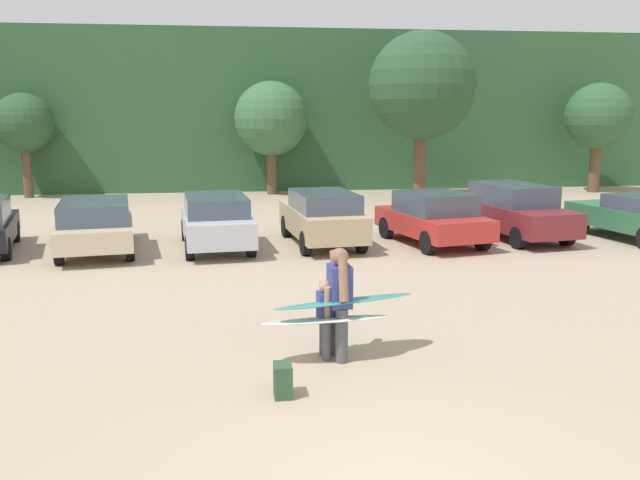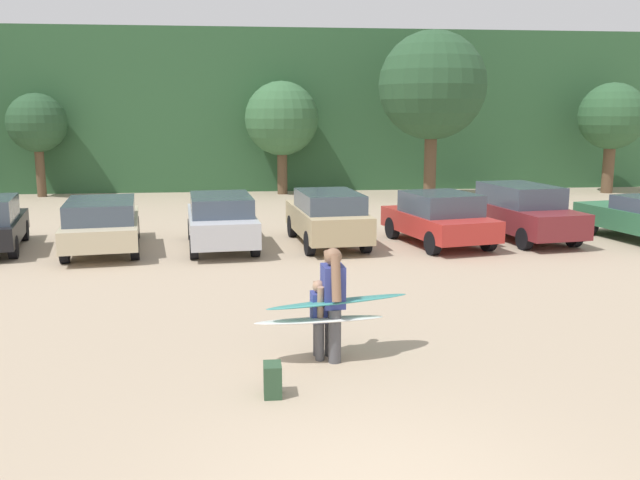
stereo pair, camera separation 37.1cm
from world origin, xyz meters
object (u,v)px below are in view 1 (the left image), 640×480
Objects in this scene: parked_car_tan at (322,216)px; parked_car_maroon at (514,210)px; parked_car_silver at (216,220)px; parked_car_red at (433,217)px; backpack_dropped at (283,380)px; parked_car_forest_green at (639,216)px; person_child at (325,314)px; surfboard_teal at (345,301)px; person_adult at (340,297)px; parked_car_champagne at (96,223)px; surfboard_white at (326,320)px.

parked_car_tan is 5.92m from parked_car_maroon.
parked_car_tan is at bearing -93.02° from parked_car_silver.
backpack_dropped is (-5.19, -10.29, -0.56)m from parked_car_red.
parked_car_forest_green is at bearing 41.29° from backpack_dropped.
surfboard_teal is at bearing 177.85° from person_child.
parked_car_maroon is at bearing -129.51° from person_adult.
parked_car_silver is at bearing -97.51° from parked_car_champagne.
parked_car_red is (6.22, -0.19, -0.02)m from parked_car_silver.
parked_car_red is 2.09× the size of surfboard_white.
backpack_dropped is at bearing -179.82° from parked_car_silver.
parked_car_maroon reaches higher than surfboard_white.
parked_car_champagne is at bearing 86.11° from parked_car_tan.
parked_car_red reaches higher than backpack_dropped.
parked_car_champagne is 3.25m from parked_car_silver.
person_adult reaches higher than parked_car_forest_green.
backpack_dropped is at bearing 135.46° from parked_car_maroon.
backpack_dropped is at bearing 54.39° from surfboard_white.
parked_car_forest_green is 2.57× the size of person_adult.
surfboard_white is at bearing 167.05° from parked_car_tan.
parked_car_maroon reaches higher than parked_car_forest_green.
parked_car_red is at bearing -120.41° from surfboard_white.
parked_car_tan is 9.30m from person_child.
parked_car_red is at bearing -101.05° from parked_car_tan.
surfboard_white is at bearing 134.89° from parked_car_maroon.
parked_car_silver is at bearing -93.14° from surfboard_teal.
person_child is at bearing 166.97° from parked_car_tan.
person_adult is at bearing 22.64° from surfboard_teal.
parked_car_champagne is 1.12× the size of parked_car_tan.
parked_car_tan is (6.26, 0.17, 0.05)m from parked_car_champagne.
parked_car_forest_green is 13.62m from person_adult.
surfboard_white is at bearing 118.96° from parked_car_forest_green.
person_child is (-0.21, 0.07, -0.29)m from person_adult.
parked_car_champagne is 1.11× the size of parked_car_silver.
parked_car_silver is 9.27m from person_child.
parked_car_silver is 2.21× the size of surfboard_white.
parked_car_red reaches higher than surfboard_teal.
parked_car_champagne reaches higher than surfboard_teal.
parked_car_maroon is at bearing -130.53° from person_child.
person_adult is at bearing -169.03° from surfboard_white.
parked_car_tan is 9.25m from surfboard_teal.
person_adult reaches higher than surfboard_white.
parked_car_silver is at bearing 75.97° from parked_car_red.
person_adult is (-6.92, -9.59, 0.13)m from parked_car_maroon.
parked_car_champagne reaches higher than backpack_dropped.
surfboard_white is (-7.14, -9.65, -0.20)m from parked_car_maroon.
person_child is (-10.67, -8.66, -0.05)m from parked_car_forest_green.
parked_car_silver is 8.94m from parked_car_maroon.
parked_car_silver reaches higher than person_child.
surfboard_white is (-10.67, -8.79, -0.10)m from parked_car_forest_green.
parked_car_champagne is 2.46× the size of surfboard_white.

